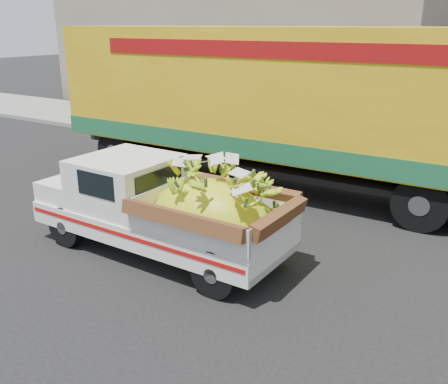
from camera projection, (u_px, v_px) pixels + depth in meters
The scene contains 6 objects.
ground at pixel (184, 256), 8.74m from camera, with size 100.00×100.00×0.00m, color black.
curb at pixel (328, 164), 14.17m from camera, with size 60.00×0.25×0.15m, color gray.
sidewalk at pixel (353, 149), 15.85m from camera, with size 60.00×4.00×0.14m, color gray.
building_left at pixel (235, 53), 23.86m from camera, with size 18.00×6.00×5.00m, color gray.
pickup_truck at pixel (175, 210), 8.44m from camera, with size 4.69×1.77×1.63m.
semi_trailer at pixel (284, 102), 11.71m from camera, with size 12.01×2.62×3.80m.
Camera 1 is at (4.85, -6.30, 3.87)m, focal length 40.00 mm.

